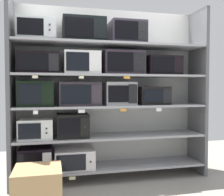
{
  "coord_description": "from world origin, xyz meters",
  "views": [
    {
      "loc": [
        -0.82,
        -3.58,
        1.31
      ],
      "look_at": [
        0.0,
        0.0,
        1.16
      ],
      "focal_mm": 41.35,
      "sensor_mm": 36.0,
      "label": 1
    }
  ],
  "objects_px": {
    "microwave_0": "(36,159)",
    "microwave_5": "(80,94)",
    "microwave_9": "(82,63)",
    "shipping_carton": "(38,190)",
    "microwave_4": "(36,94)",
    "microwave_1": "(74,158)",
    "microwave_7": "(153,96)",
    "microwave_10": "(123,63)",
    "microwave_2": "(36,129)",
    "microwave_6": "(119,94)",
    "microwave_8": "(39,63)",
    "microwave_11": "(162,66)",
    "microwave_12": "(37,30)",
    "microwave_3": "(73,125)",
    "microwave_13": "(84,31)",
    "microwave_14": "(127,33)"
  },
  "relations": [
    {
      "from": "microwave_2",
      "to": "microwave_1",
      "type": "bearing_deg",
      "value": -0.03
    },
    {
      "from": "microwave_10",
      "to": "microwave_9",
      "type": "bearing_deg",
      "value": 179.99
    },
    {
      "from": "microwave_5",
      "to": "microwave_6",
      "type": "relative_size",
      "value": 1.3
    },
    {
      "from": "microwave_0",
      "to": "microwave_7",
      "type": "distance_m",
      "value": 1.87
    },
    {
      "from": "microwave_6",
      "to": "microwave_2",
      "type": "bearing_deg",
      "value": -179.99
    },
    {
      "from": "microwave_4",
      "to": "microwave_12",
      "type": "height_order",
      "value": "microwave_12"
    },
    {
      "from": "microwave_5",
      "to": "microwave_6",
      "type": "xyz_separation_m",
      "value": [
        0.57,
        0.0,
        0.0
      ]
    },
    {
      "from": "microwave_8",
      "to": "microwave_10",
      "type": "relative_size",
      "value": 0.92
    },
    {
      "from": "microwave_0",
      "to": "microwave_1",
      "type": "distance_m",
      "value": 0.52
    },
    {
      "from": "microwave_6",
      "to": "microwave_8",
      "type": "bearing_deg",
      "value": -179.98
    },
    {
      "from": "microwave_9",
      "to": "microwave_10",
      "type": "bearing_deg",
      "value": -0.01
    },
    {
      "from": "microwave_2",
      "to": "microwave_7",
      "type": "distance_m",
      "value": 1.72
    },
    {
      "from": "microwave_3",
      "to": "microwave_10",
      "type": "xyz_separation_m",
      "value": [
        0.72,
        -0.0,
        0.87
      ]
    },
    {
      "from": "microwave_1",
      "to": "microwave_10",
      "type": "distance_m",
      "value": 1.51
    },
    {
      "from": "microwave_2",
      "to": "microwave_10",
      "type": "bearing_deg",
      "value": -0.01
    },
    {
      "from": "microwave_1",
      "to": "microwave_7",
      "type": "xyz_separation_m",
      "value": [
        1.15,
        0.0,
        0.87
      ]
    },
    {
      "from": "microwave_0",
      "to": "microwave_12",
      "type": "bearing_deg",
      "value": 0.65
    },
    {
      "from": "microwave_0",
      "to": "microwave_5",
      "type": "xyz_separation_m",
      "value": [
        0.59,
        0.0,
        0.87
      ]
    },
    {
      "from": "microwave_12",
      "to": "microwave_1",
      "type": "bearing_deg",
      "value": -0.05
    },
    {
      "from": "microwave_6",
      "to": "shipping_carton",
      "type": "height_order",
      "value": "microwave_6"
    },
    {
      "from": "microwave_11",
      "to": "microwave_8",
      "type": "bearing_deg",
      "value": 180.0
    },
    {
      "from": "microwave_10",
      "to": "microwave_13",
      "type": "bearing_deg",
      "value": 179.99
    },
    {
      "from": "microwave_4",
      "to": "microwave_5",
      "type": "distance_m",
      "value": 0.58
    },
    {
      "from": "microwave_0",
      "to": "microwave_4",
      "type": "bearing_deg",
      "value": 1.01
    },
    {
      "from": "microwave_7",
      "to": "shipping_carton",
      "type": "height_order",
      "value": "microwave_7"
    },
    {
      "from": "microwave_3",
      "to": "microwave_10",
      "type": "bearing_deg",
      "value": -0.02
    },
    {
      "from": "microwave_4",
      "to": "shipping_carton",
      "type": "bearing_deg",
      "value": -86.03
    },
    {
      "from": "microwave_6",
      "to": "microwave_9",
      "type": "relative_size",
      "value": 0.91
    },
    {
      "from": "microwave_1",
      "to": "microwave_3",
      "type": "relative_size",
      "value": 1.26
    },
    {
      "from": "microwave_9",
      "to": "microwave_1",
      "type": "bearing_deg",
      "value": -179.9
    },
    {
      "from": "microwave_1",
      "to": "microwave_7",
      "type": "height_order",
      "value": "microwave_7"
    },
    {
      "from": "microwave_5",
      "to": "shipping_carton",
      "type": "xyz_separation_m",
      "value": [
        -0.52,
        -0.8,
        -0.99
      ]
    },
    {
      "from": "microwave_7",
      "to": "microwave_1",
      "type": "bearing_deg",
      "value": -179.98
    },
    {
      "from": "microwave_10",
      "to": "microwave_11",
      "type": "height_order",
      "value": "microwave_10"
    },
    {
      "from": "microwave_5",
      "to": "microwave_7",
      "type": "height_order",
      "value": "microwave_5"
    },
    {
      "from": "microwave_11",
      "to": "microwave_12",
      "type": "relative_size",
      "value": 1.01
    },
    {
      "from": "microwave_4",
      "to": "microwave_7",
      "type": "distance_m",
      "value": 1.65
    },
    {
      "from": "microwave_6",
      "to": "microwave_14",
      "type": "bearing_deg",
      "value": -0.19
    },
    {
      "from": "microwave_10",
      "to": "microwave_12",
      "type": "xyz_separation_m",
      "value": [
        -1.18,
        0.0,
        0.42
      ]
    },
    {
      "from": "microwave_1",
      "to": "microwave_3",
      "type": "xyz_separation_m",
      "value": [
        -0.02,
        0.0,
        0.46
      ]
    },
    {
      "from": "microwave_5",
      "to": "microwave_2",
      "type": "bearing_deg",
      "value": 179.99
    },
    {
      "from": "microwave_4",
      "to": "microwave_14",
      "type": "bearing_deg",
      "value": -0.01
    },
    {
      "from": "microwave_6",
      "to": "microwave_13",
      "type": "distance_m",
      "value": 1.01
    },
    {
      "from": "microwave_8",
      "to": "microwave_9",
      "type": "distance_m",
      "value": 0.57
    },
    {
      "from": "microwave_3",
      "to": "microwave_6",
      "type": "bearing_deg",
      "value": 0.02
    },
    {
      "from": "microwave_0",
      "to": "microwave_9",
      "type": "xyz_separation_m",
      "value": [
        0.62,
        0.0,
        1.3
      ]
    },
    {
      "from": "microwave_6",
      "to": "shipping_carton",
      "type": "bearing_deg",
      "value": -143.74
    },
    {
      "from": "shipping_carton",
      "to": "microwave_2",
      "type": "bearing_deg",
      "value": 94.6
    },
    {
      "from": "microwave_9",
      "to": "shipping_carton",
      "type": "relative_size",
      "value": 0.99
    },
    {
      "from": "microwave_5",
      "to": "microwave_12",
      "type": "xyz_separation_m",
      "value": [
        -0.56,
        0.0,
        0.86
      ]
    }
  ]
}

